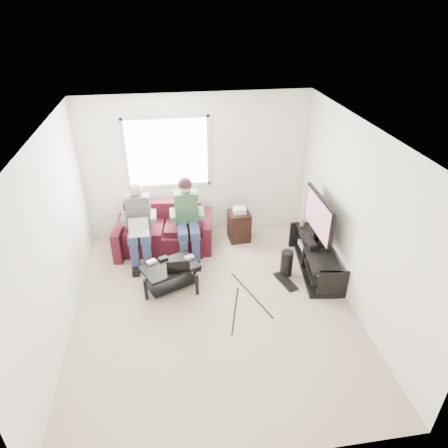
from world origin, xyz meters
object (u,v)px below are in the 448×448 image
at_px(tv, 319,217).
at_px(subwoofer, 287,263).
at_px(end_table, 239,225).
at_px(sofa, 165,232).
at_px(coffee_table, 171,272).
at_px(tv_stand, 315,259).

distance_m(tv, subwoofer, 0.90).
bearing_deg(end_table, sofa, -177.97).
relative_size(coffee_table, tv, 0.87).
distance_m(subwoofer, end_table, 1.31).
height_order(sofa, subwoofer, sofa).
bearing_deg(sofa, end_table, 2.03).
xyz_separation_m(coffee_table, tv_stand, (2.36, 0.10, -0.08)).
height_order(tv_stand, subwoofer, tv_stand).
xyz_separation_m(tv_stand, subwoofer, (-0.51, -0.05, 0.00)).
xyz_separation_m(coffee_table, tv, (2.36, 0.20, 0.65)).
bearing_deg(tv_stand, subwoofer, -173.95).
bearing_deg(subwoofer, tv, 16.98).
height_order(coffee_table, tv_stand, tv_stand).
height_order(tv_stand, tv, tv).
xyz_separation_m(tv_stand, tv, (-0.00, 0.10, 0.73)).
distance_m(coffee_table, tv, 2.45).
height_order(sofa, end_table, sofa).
bearing_deg(subwoofer, end_table, 115.33).
height_order(sofa, tv_stand, sofa).
distance_m(tv_stand, subwoofer, 0.51).
relative_size(coffee_table, end_table, 1.45).
xyz_separation_m(sofa, coffee_table, (0.06, -1.19, 0.00)).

